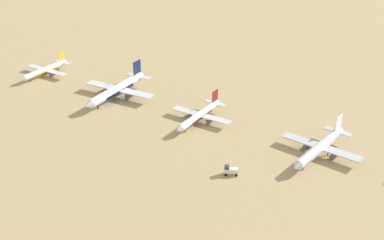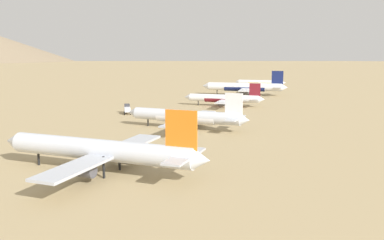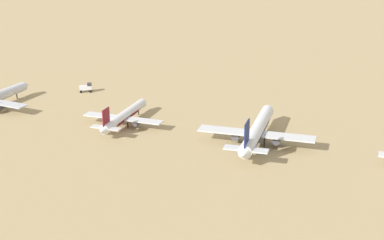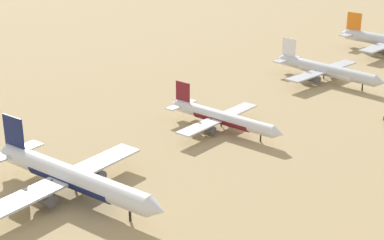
# 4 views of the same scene
# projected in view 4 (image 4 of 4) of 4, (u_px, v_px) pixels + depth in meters

# --- Properties ---
(ground_plane) EXTENTS (1800.00, 1800.00, 0.00)m
(ground_plane) POSITION_uv_depth(u_px,v_px,m) (224.00, 128.00, 157.30)
(ground_plane) COLOR tan
(parked_jet_1) EXTENTS (48.07, 39.15, 13.86)m
(parked_jet_1) POSITION_uv_depth(u_px,v_px,m) (71.00, 177.00, 119.68)
(parked_jet_1) COLOR silver
(parked_jet_1) RESTS_ON ground
(parked_jet_2) EXTENTS (36.96, 29.99, 10.66)m
(parked_jet_2) POSITION_uv_depth(u_px,v_px,m) (222.00, 118.00, 154.65)
(parked_jet_2) COLOR silver
(parked_jet_2) RESTS_ON ground
(parked_jet_3) EXTENTS (42.37, 34.45, 12.21)m
(parked_jet_3) POSITION_uv_depth(u_px,v_px,m) (326.00, 70.00, 195.45)
(parked_jet_3) COLOR silver
(parked_jet_3) RESTS_ON ground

